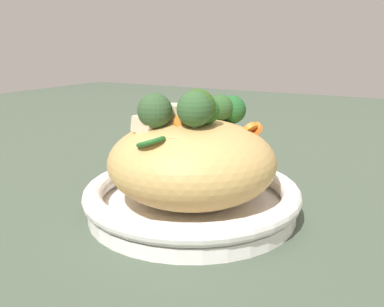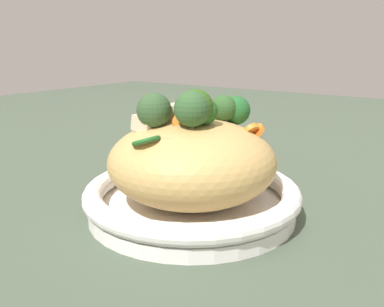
% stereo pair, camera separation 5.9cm
% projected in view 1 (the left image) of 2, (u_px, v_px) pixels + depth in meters
% --- Properties ---
extents(ground_plane, '(3.00, 3.00, 0.00)m').
position_uv_depth(ground_plane, '(192.00, 213.00, 0.61)').
color(ground_plane, '#435140').
extents(serving_bowl, '(0.31, 0.31, 0.05)m').
position_uv_depth(serving_bowl, '(192.00, 198.00, 0.61)').
color(serving_bowl, white).
rests_on(serving_bowl, ground_plane).
extents(noodle_heap, '(0.24, 0.24, 0.12)m').
position_uv_depth(noodle_heap, '(192.00, 162.00, 0.59)').
color(noodle_heap, tan).
rests_on(noodle_heap, serving_bowl).
extents(broccoli_florets, '(0.18, 0.12, 0.08)m').
position_uv_depth(broccoli_florets, '(198.00, 110.00, 0.57)').
color(broccoli_florets, '#9AB870').
rests_on(broccoli_florets, serving_bowl).
extents(carrot_coins, '(0.13, 0.12, 0.04)m').
position_uv_depth(carrot_coins, '(225.00, 125.00, 0.60)').
color(carrot_coins, orange).
rests_on(carrot_coins, serving_bowl).
extents(zucchini_slices, '(0.15, 0.07, 0.03)m').
position_uv_depth(zucchini_slices, '(173.00, 122.00, 0.58)').
color(zucchini_slices, beige).
rests_on(zucchini_slices, serving_bowl).
extents(chicken_chunks, '(0.12, 0.10, 0.05)m').
position_uv_depth(chicken_chunks, '(166.00, 120.00, 0.60)').
color(chicken_chunks, beige).
rests_on(chicken_chunks, serving_bowl).
extents(soy_sauce_bottle, '(0.05, 0.05, 0.13)m').
position_uv_depth(soy_sauce_bottle, '(196.00, 136.00, 0.87)').
color(soy_sauce_bottle, black).
rests_on(soy_sauce_bottle, ground_plane).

